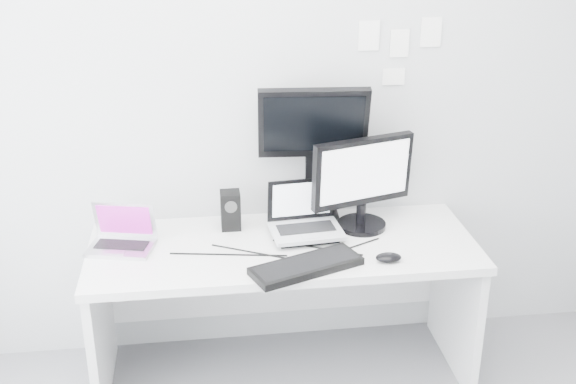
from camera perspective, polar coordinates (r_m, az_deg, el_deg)
The scene contains 13 objects.
back_wall at distance 3.47m, azimuth -1.12°, elevation 7.69°, with size 3.60×3.60×0.00m, color #B7BABD.
desk at distance 3.55m, azimuth -0.37°, elevation -9.37°, with size 1.80×0.70×0.73m, color silver.
macbook at distance 3.36m, azimuth -13.19°, elevation -2.80°, with size 0.29×0.22×0.22m, color #AAA9AE.
speaker at distance 3.49m, azimuth -4.56°, elevation -1.44°, with size 0.09×0.09×0.19m, color black.
dell_laptop at distance 3.36m, azimuth 1.50°, elevation -1.57°, with size 0.33×0.26×0.27m, color silver.
rear_monitor at distance 3.47m, azimuth 1.95°, elevation 3.10°, with size 0.52×0.19×0.71m, color black.
samsung_monitor at distance 3.45m, azimuth 5.97°, elevation 0.76°, with size 0.51×0.24×0.47m, color black.
keyboard at distance 3.15m, azimuth 1.46°, elevation -5.87°, with size 0.49×0.17×0.03m, color black.
mouse at distance 3.24m, azimuth 7.94°, elevation -5.14°, with size 0.12×0.07×0.04m, color black.
wall_note_0 at distance 3.48m, azimuth 6.41°, elevation 12.17°, with size 0.10×0.00×0.14m, color white.
wall_note_1 at distance 3.52m, azimuth 8.80°, elevation 11.52°, with size 0.09×0.00×0.13m, color white.
wall_note_2 at distance 3.56m, azimuth 11.22°, elevation 12.29°, with size 0.10×0.00×0.14m, color white.
wall_note_3 at distance 3.55m, azimuth 8.33°, elevation 8.99°, with size 0.11×0.00×0.08m, color white.
Camera 1 is at (-0.36, -1.73, 2.26)m, focal length 45.05 mm.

